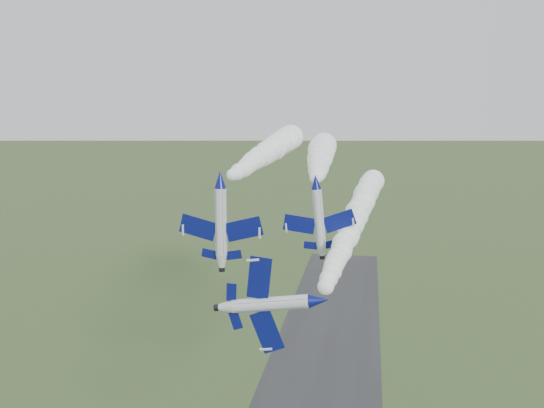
{
  "coord_description": "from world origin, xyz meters",
  "views": [
    {
      "loc": [
        8.68,
        -59.2,
        53.87
      ],
      "look_at": [
        -3.92,
        18.2,
        41.37
      ],
      "focal_mm": 40.0,
      "sensor_mm": 36.0,
      "label": 1
    }
  ],
  "objects": [
    {
      "name": "jet_pair_right",
      "position": [
        1.56,
        20.92,
        44.11
      ],
      "size": [
        9.72,
        11.65,
        2.91
      ],
      "rotation": [
        0.0,
        -0.1,
        0.08
      ],
      "color": "silver"
    },
    {
      "name": "jet_pair_left",
      "position": [
        -11.73,
        21.43,
        44.11
      ],
      "size": [
        11.97,
        14.34,
        3.52
      ],
      "rotation": [
        0.0,
        -0.01,
        -0.06
      ],
      "color": "silver"
    },
    {
      "name": "smoke_trail_jet_pair_right",
      "position": [
        -0.42,
        51.9,
        44.76
      ],
      "size": [
        10.2,
        57.77,
        5.76
      ],
      "primitive_type": null,
      "rotation": [
        0.0,
        0.0,
        0.08
      ],
      "color": "white"
    },
    {
      "name": "jet_lead",
      "position": [
        4.09,
        -2.05,
        35.14
      ],
      "size": [
        3.57,
        11.96,
        9.78
      ],
      "rotation": [
        0.0,
        1.43,
        -0.05
      ],
      "color": "silver"
    },
    {
      "name": "smoke_trail_jet_pair_left",
      "position": [
        -10.71,
        54.45,
        45.43
      ],
      "size": [
        9.17,
        59.3,
        5.76
      ],
      "primitive_type": null,
      "rotation": [
        0.0,
        0.0,
        -0.06
      ],
      "color": "white"
    },
    {
      "name": "smoke_trail_jet_lead",
      "position": [
        6.69,
        31.29,
        37.5
      ],
      "size": [
        7.74,
        60.85,
        4.44
      ],
      "primitive_type": null,
      "rotation": [
        0.0,
        0.0,
        -0.05
      ],
      "color": "white"
    }
  ]
}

